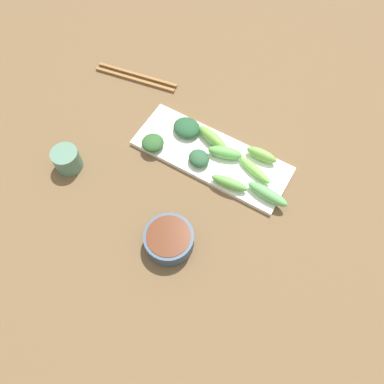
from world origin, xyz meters
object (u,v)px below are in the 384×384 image
sauce_bowl (169,239)px  tea_cup (67,160)px  serving_plate (212,157)px  chopsticks (136,77)px

sauce_bowl → tea_cup: 0.31m
serving_plate → chopsticks: serving_plate is taller
sauce_bowl → tea_cup: size_ratio=1.68×
sauce_bowl → serving_plate: size_ratio=0.28×
serving_plate → tea_cup: (-0.19, 0.28, 0.02)m
sauce_bowl → tea_cup: (0.04, 0.31, 0.00)m
serving_plate → sauce_bowl: bearing=-173.4°
serving_plate → tea_cup: tea_cup is taller
sauce_bowl → serving_plate: (0.23, 0.03, -0.02)m
serving_plate → chopsticks: 0.32m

